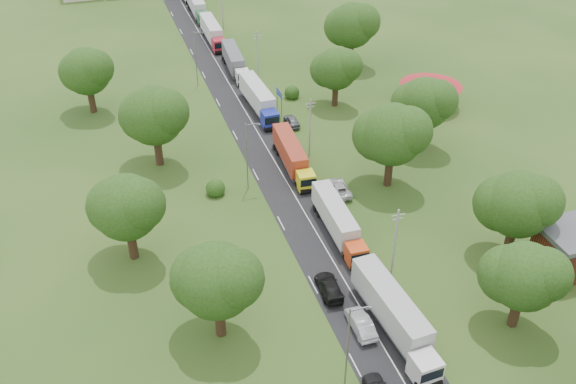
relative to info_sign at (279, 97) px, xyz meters
name	(u,v)px	position (x,y,z in m)	size (l,w,h in m)	color
ground	(324,246)	(-5.20, -35.00, -3.00)	(260.00, 260.00, 0.00)	#224115
road	(276,163)	(-5.20, -15.00, -3.00)	(8.00, 200.00, 0.04)	black
info_sign	(279,97)	(0.00, 0.00, 0.00)	(0.12, 3.10, 4.10)	slate
pole_1	(395,242)	(0.30, -42.00, 1.68)	(1.60, 0.24, 9.00)	gray
pole_2	(310,126)	(0.30, -14.00, 1.68)	(1.60, 0.24, 9.00)	gray
pole_3	(258,55)	(0.30, 14.00, 1.68)	(1.60, 0.24, 9.00)	gray
pole_4	(222,7)	(0.30, 42.00, 1.68)	(1.60, 0.24, 9.00)	gray
lamp_0	(349,344)	(-10.55, -55.00, 2.55)	(2.03, 0.22, 10.00)	slate
lamp_1	(248,153)	(-10.55, -20.00, 2.55)	(2.03, 0.22, 10.00)	slate
lamp_2	(196,56)	(-10.55, 15.00, 2.55)	(2.03, 0.22, 10.00)	slate
tree_2	(524,276)	(8.79, -52.86, 3.59)	(8.00, 8.00, 10.10)	#382616
tree_3	(518,204)	(14.79, -42.84, 4.22)	(8.80, 8.80, 11.07)	#382616
tree_4	(392,134)	(7.79, -24.83, 4.85)	(9.60, 9.60, 12.05)	#382616
tree_5	(424,103)	(16.79, -16.84, 4.22)	(8.80, 8.80, 11.07)	#382616
tree_6	(336,68)	(9.79, 0.14, 3.59)	(8.00, 8.00, 10.10)	#382616
tree_7	(352,25)	(18.79, 15.17, 4.85)	(9.60, 9.60, 12.05)	#382616
tree_10	(216,280)	(-20.21, -44.84, 4.22)	(8.80, 8.80, 11.07)	#382616
tree_11	(126,206)	(-27.21, -29.84, 4.22)	(8.80, 8.80, 11.07)	#382616
tree_12	(154,115)	(-21.21, -9.83, 4.85)	(9.60, 9.60, 12.05)	#382616
tree_13	(86,71)	(-29.21, 10.16, 4.22)	(8.80, 8.80, 11.07)	#382616
house_brick	(576,247)	(20.80, -47.00, -0.35)	(8.60, 6.60, 5.20)	maroon
house_cream	(431,86)	(24.80, -5.00, 0.64)	(10.08, 10.08, 5.80)	beige
truck_0	(395,315)	(-3.36, -50.03, -0.74)	(3.45, 15.46, 4.27)	silver
truck_1	(338,221)	(-2.88, -33.20, -0.98)	(2.68, 13.79, 3.82)	#C74016
truck_2	(292,155)	(-3.33, -16.76, -0.96)	(3.03, 13.97, 3.86)	gold
truck_3	(259,99)	(-2.96, 1.95, -0.79)	(3.06, 15.05, 4.16)	navy
truck_4	(234,61)	(-2.90, 18.91, -0.93)	(3.13, 14.13, 3.90)	silver
truck_5	(212,32)	(-3.54, 35.09, -0.86)	(2.59, 14.54, 4.03)	#A8192A
truck_6	(197,6)	(-3.31, 52.11, -0.85)	(2.87, 14.66, 4.06)	#296F3A
car_lane_mid	(361,324)	(-6.44, -48.83, -2.18)	(1.74, 5.00, 1.65)	#AAADB2
car_lane_rear	(329,287)	(-7.55, -42.66, -2.22)	(2.20, 5.40, 1.57)	black
car_verge_near	(338,188)	(0.61, -24.81, -2.25)	(2.51, 5.45, 1.51)	#B6B6B6
car_verge_far	(292,121)	(0.63, -4.58, -2.24)	(1.80, 4.47, 1.52)	#53565A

